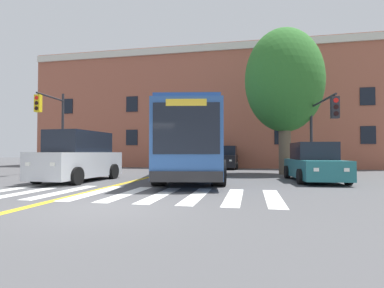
% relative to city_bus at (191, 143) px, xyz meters
% --- Properties ---
extents(ground_plane, '(120.00, 120.00, 0.00)m').
position_rel_city_bus_xyz_m(ground_plane, '(-0.57, -8.22, -1.86)').
color(ground_plane, '#4C4C4F').
extents(crosswalk, '(9.79, 3.74, 0.01)m').
position_rel_city_bus_xyz_m(crosswalk, '(-0.98, -5.90, -1.85)').
color(crosswalk, white).
rests_on(crosswalk, ground).
extents(lane_line_yellow_inner, '(0.12, 36.00, 0.01)m').
position_rel_city_bus_xyz_m(lane_line_yellow_inner, '(-2.52, 8.10, -1.85)').
color(lane_line_yellow_inner, gold).
rests_on(lane_line_yellow_inner, ground).
extents(lane_line_yellow_outer, '(0.12, 36.00, 0.01)m').
position_rel_city_bus_xyz_m(lane_line_yellow_outer, '(-2.36, 8.10, -1.85)').
color(lane_line_yellow_outer, gold).
rests_on(lane_line_yellow_outer, ground).
extents(city_bus, '(4.26, 11.17, 3.44)m').
position_rel_city_bus_xyz_m(city_bus, '(0.00, 0.00, 0.00)').
color(city_bus, '#2D5699').
rests_on(city_bus, ground).
extents(car_silver_near_lane, '(2.31, 5.12, 2.35)m').
position_rel_city_bus_xyz_m(car_silver_near_lane, '(-4.94, -2.34, -0.75)').
color(car_silver_near_lane, '#B7BABF').
rests_on(car_silver_near_lane, ground).
extents(car_teal_far_lane, '(2.39, 4.93, 1.82)m').
position_rel_city_bus_xyz_m(car_teal_far_lane, '(5.92, -0.22, -1.03)').
color(car_teal_far_lane, '#236B70').
rests_on(car_teal_far_lane, ground).
extents(car_black_behind_bus, '(2.12, 4.47, 1.88)m').
position_rel_city_bus_xyz_m(car_black_behind_bus, '(1.02, 9.76, -1.01)').
color(car_black_behind_bus, black).
rests_on(car_black_behind_bus, ground).
extents(traffic_light_near_corner, '(0.56, 4.18, 4.59)m').
position_rel_city_bus_xyz_m(traffic_light_near_corner, '(6.65, 1.57, 1.18)').
color(traffic_light_near_corner, '#28282D').
rests_on(traffic_light_near_corner, ground).
extents(traffic_light_far_corner, '(0.47, 2.88, 5.25)m').
position_rel_city_bus_xyz_m(traffic_light_far_corner, '(-9.15, 1.44, 1.62)').
color(traffic_light_far_corner, '#28282D').
rests_on(traffic_light_far_corner, ground).
extents(street_tree_curbside_large, '(5.83, 5.49, 9.05)m').
position_rel_city_bus_xyz_m(street_tree_curbside_large, '(5.07, 4.01, 3.93)').
color(street_tree_curbside_large, brown).
rests_on(street_tree_curbside_large, ground).
extents(building_facade, '(32.60, 6.75, 10.83)m').
position_rel_city_bus_xyz_m(building_facade, '(-1.05, 13.63, 3.56)').
color(building_facade, '#9E5642').
rests_on(building_facade, ground).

